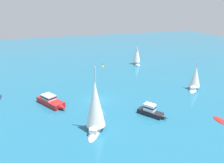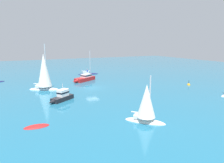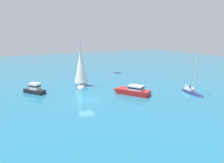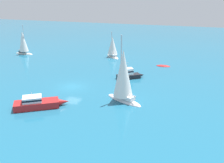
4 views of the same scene
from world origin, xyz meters
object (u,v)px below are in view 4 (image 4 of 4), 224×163
Objects in this scene: cabin_cruiser at (38,103)px; dinghy at (163,66)px; motor_cruiser at (129,74)px; yacht_2 at (113,48)px; yacht_1 at (123,78)px; yacht at (23,43)px.

dinghy is (-14.44, -25.08, -0.69)m from cabin_cruiser.
cabin_cruiser is 18.01m from motor_cruiser.
dinghy is 0.47× the size of yacht_2.
yacht_1 is 25.41m from yacht_2.
motor_cruiser is 0.49× the size of yacht_1.
cabin_cruiser is 32.79m from yacht.
motor_cruiser is 0.65× the size of yacht.
motor_cruiser is at bearing -17.19° from yacht.
yacht is 2.59× the size of dinghy.
motor_cruiser is 15.91m from yacht_2.
motor_cruiser is 0.79× the size of yacht_2.
yacht is at bearing 96.64° from cabin_cruiser.
yacht_2 is (12.45, -4.46, 2.12)m from dinghy.
dinghy is at bearing 29.22° from cabin_cruiser.
yacht_1 is at bearing 80.48° from dinghy.
cabin_cruiser reaches higher than dinghy.
yacht_1 is (-30.54, 20.30, 0.86)m from yacht.
yacht_1 is at bearing -116.47° from motor_cruiser.
cabin_cruiser is at bearing -155.33° from motor_cruiser.
yacht_2 is (7.28, -14.09, 1.38)m from motor_cruiser.
yacht_2 reaches higher than cabin_cruiser.
yacht is (19.92, -25.98, 1.97)m from cabin_cruiser.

